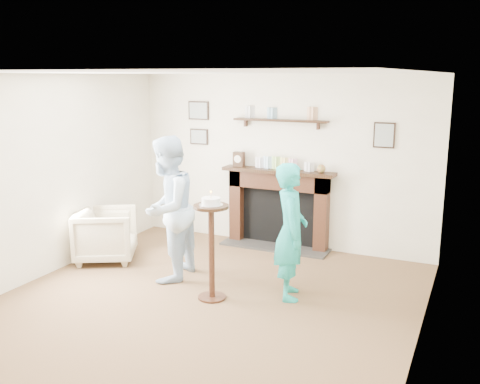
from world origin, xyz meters
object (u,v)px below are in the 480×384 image
object	(u,v)px
man	(169,278)
pedestal_table	(211,233)
armchair	(107,260)
woman	(289,296)

from	to	relation	value
man	pedestal_table	xyz separation A→B (m)	(0.77, -0.32, 0.77)
armchair	woman	world-z (taller)	woman
armchair	man	world-z (taller)	man
man	woman	xyz separation A→B (m)	(1.55, 0.09, 0.00)
man	woman	bearing A→B (deg)	88.12
pedestal_table	woman	bearing A→B (deg)	28.20
woman	pedestal_table	distance (m)	1.17
armchair	woman	size ratio (longest dim) A/B	0.51
armchair	pedestal_table	distance (m)	2.13
armchair	man	bearing A→B (deg)	-130.04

